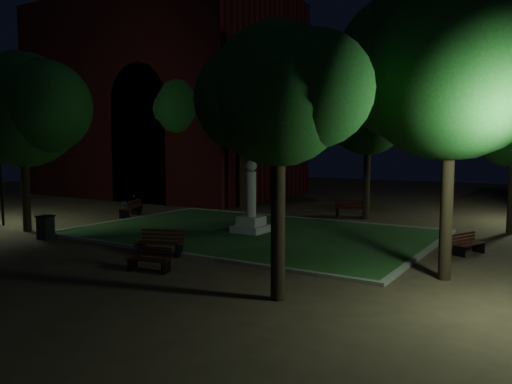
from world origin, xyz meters
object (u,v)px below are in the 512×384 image
at_px(monument, 251,212).
at_px(bench_left_side, 131,209).
at_px(bicycle, 132,203).
at_px(bench_right_side, 468,244).
at_px(bench_far_side, 351,209).
at_px(trash_bin, 46,227).
at_px(bench_near_left, 161,243).
at_px(bench_near_right, 150,260).

height_order(monument, bench_left_side, monument).
distance_m(bench_left_side, bicycle, 2.05).
bearing_deg(bicycle, bench_right_side, -88.44).
distance_m(bench_far_side, trash_bin, 15.45).
xyz_separation_m(bench_near_left, bench_left_side, (-8.15, 6.45, 0.01)).
bearing_deg(bench_left_side, bicycle, -156.65).
bearing_deg(monument, bench_near_left, -93.96).
xyz_separation_m(bench_right_side, bench_far_side, (-7.01, 6.61, 0.10)).
distance_m(monument, bicycle, 10.29).
bearing_deg(bench_near_right, bench_right_side, 34.14).
bearing_deg(bench_far_side, bench_right_side, 123.40).
height_order(monument, bicycle, monument).
bearing_deg(bicycle, trash_bin, -150.49).
distance_m(bench_near_left, trash_bin, 6.28).
bearing_deg(bench_right_side, trash_bin, 135.24).
relative_size(bench_left_side, bench_far_side, 0.97).
distance_m(monument, bench_right_side, 8.97).
bearing_deg(bench_left_side, bench_right_side, 66.92).
relative_size(bench_near_right, bicycle, 0.75).
xyz_separation_m(trash_bin, bicycle, (-3.33, 8.13, -0.00)).
bearing_deg(bicycle, bench_far_side, -61.11).
bearing_deg(bench_near_left, trash_bin, 163.21).
height_order(bench_right_side, bench_far_side, bench_far_side).
xyz_separation_m(bench_near_left, bench_near_right, (1.31, -1.91, -0.07)).
relative_size(bench_near_left, bench_right_side, 1.21).
height_order(bench_right_side, trash_bin, trash_bin).
xyz_separation_m(bench_left_side, bicycle, (-1.45, 1.45, 0.06)).
height_order(bench_right_side, bicycle, bicycle).
relative_size(bench_near_left, bicycle, 0.91).
distance_m(bench_near_left, bench_right_side, 11.08).
xyz_separation_m(bench_near_right, bench_left_side, (-9.46, 8.36, 0.08)).
distance_m(bench_near_left, bench_near_right, 2.31).
xyz_separation_m(bench_near_right, trash_bin, (-7.58, 1.68, 0.15)).
bearing_deg(bench_left_side, monument, 61.47).
bearing_deg(bench_left_side, bench_far_side, 98.92).
distance_m(bench_near_right, bench_right_side, 11.26).
xyz_separation_m(bench_left_side, bench_right_side, (17.46, -0.43, -0.09)).
relative_size(bench_right_side, trash_bin, 1.45).
relative_size(bench_right_side, bench_far_side, 0.78).
relative_size(bench_left_side, bench_right_side, 1.24).
bearing_deg(bench_left_side, bench_near_left, 29.97).
xyz_separation_m(bench_far_side, bicycle, (-11.90, -4.72, 0.05)).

